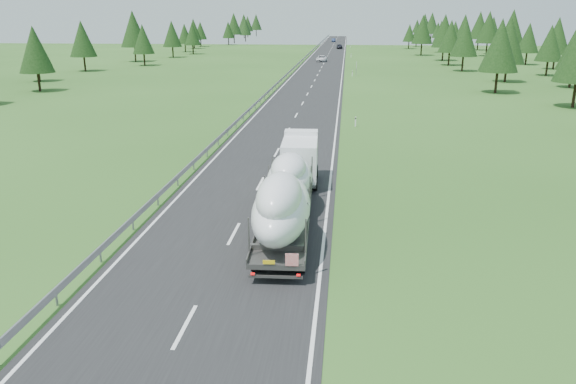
# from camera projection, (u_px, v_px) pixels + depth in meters

# --- Properties ---
(ground) EXTENTS (400.00, 400.00, 0.00)m
(ground) POSITION_uv_depth(u_px,v_px,m) (234.00, 234.00, 28.57)
(ground) COLOR #29531B
(ground) RESTS_ON ground
(road_surface) EXTENTS (10.00, 400.00, 0.02)m
(road_surface) POSITION_uv_depth(u_px,v_px,m) (322.00, 67.00, 123.48)
(road_surface) COLOR black
(road_surface) RESTS_ON ground
(guardrail) EXTENTS (0.10, 400.00, 0.76)m
(guardrail) POSITION_uv_depth(u_px,v_px,m) (298.00, 64.00, 123.77)
(guardrail) COLOR slate
(guardrail) RESTS_ON ground
(marker_posts) EXTENTS (0.13, 350.08, 1.00)m
(marker_posts) POSITION_uv_depth(u_px,v_px,m) (351.00, 50.00, 174.89)
(marker_posts) COLOR silver
(marker_posts) RESTS_ON ground
(highway_sign) EXTENTS (0.08, 0.90, 2.60)m
(highway_sign) POSITION_uv_depth(u_px,v_px,m) (356.00, 66.00, 103.26)
(highway_sign) COLOR slate
(highway_sign) RESTS_ON ground
(tree_line_right) EXTENTS (28.38, 323.95, 12.45)m
(tree_line_right) POSITION_uv_depth(u_px,v_px,m) (502.00, 33.00, 124.55)
(tree_line_right) COLOR black
(tree_line_right) RESTS_ON ground
(tree_line_left) EXTENTS (15.60, 324.76, 12.54)m
(tree_line_left) POSITION_uv_depth(u_px,v_px,m) (166.00, 30.00, 154.80)
(tree_line_left) COLOR black
(tree_line_left) RESTS_ON ground
(boat_truck) EXTENTS (2.90, 17.57, 4.05)m
(boat_truck) POSITION_uv_depth(u_px,v_px,m) (288.00, 186.00, 29.42)
(boat_truck) COLOR white
(boat_truck) RESTS_ON ground
(distant_van) EXTENTS (2.57, 5.23, 1.43)m
(distant_van) POSITION_uv_depth(u_px,v_px,m) (322.00, 59.00, 137.22)
(distant_van) COLOR silver
(distant_van) RESTS_ON ground
(distant_car_dark) EXTENTS (2.33, 4.86, 1.60)m
(distant_car_dark) POSITION_uv_depth(u_px,v_px,m) (339.00, 46.00, 190.63)
(distant_car_dark) COLOR black
(distant_car_dark) RESTS_ON ground
(distant_car_blue) EXTENTS (1.87, 4.53, 1.46)m
(distant_car_blue) POSITION_uv_depth(u_px,v_px,m) (333.00, 40.00, 242.54)
(distant_car_blue) COLOR #192746
(distant_car_blue) RESTS_ON ground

